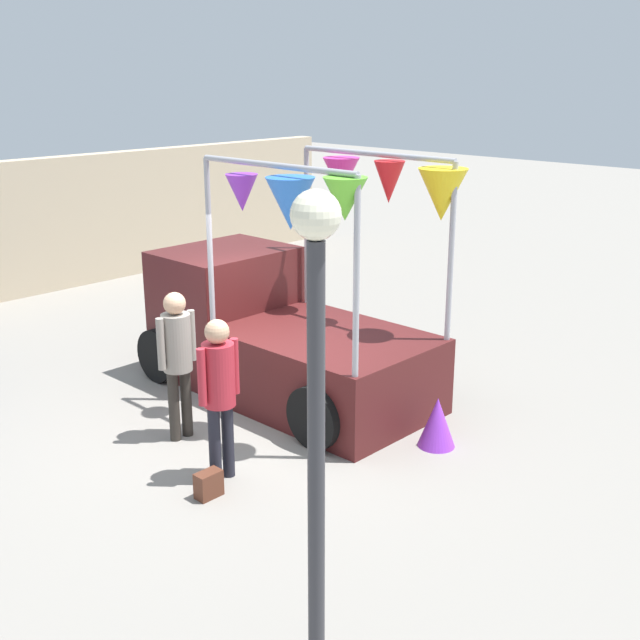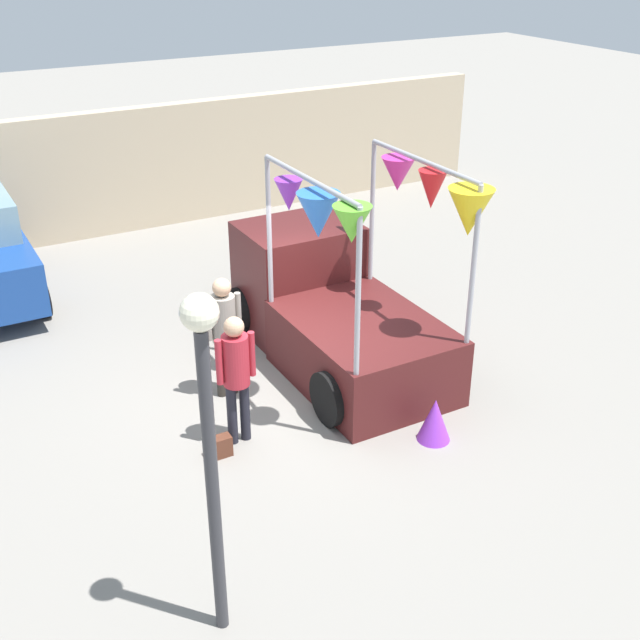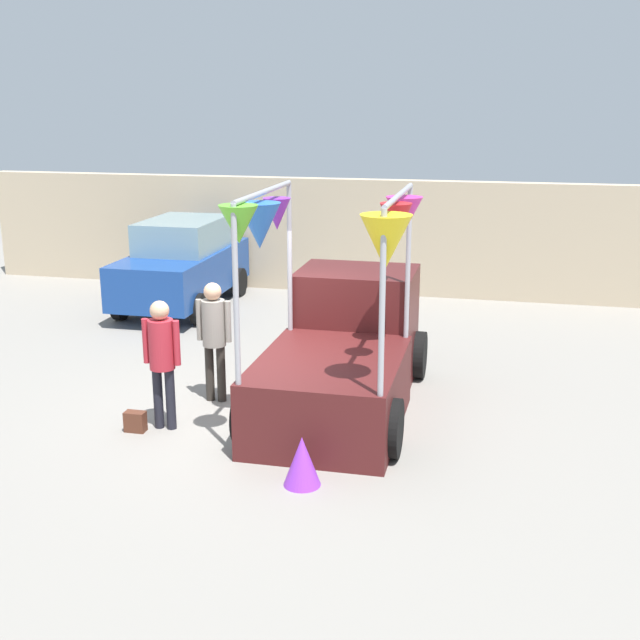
{
  "view_description": "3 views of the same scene",
  "coord_description": "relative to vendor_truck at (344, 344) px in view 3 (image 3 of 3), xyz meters",
  "views": [
    {
      "loc": [
        -5.88,
        -6.84,
        4.21
      ],
      "look_at": [
        0.98,
        -0.32,
        1.25
      ],
      "focal_mm": 45.0,
      "sensor_mm": 36.0,
      "label": 1
    },
    {
      "loc": [
        -4.26,
        -8.84,
        6.12
      ],
      "look_at": [
        0.4,
        -0.42,
        1.28
      ],
      "focal_mm": 45.0,
      "sensor_mm": 36.0,
      "label": 2
    },
    {
      "loc": [
        3.35,
        -10.19,
        4.35
      ],
      "look_at": [
        0.99,
        0.1,
        1.43
      ],
      "focal_mm": 45.0,
      "sensor_mm": 36.0,
      "label": 3
    }
  ],
  "objects": [
    {
      "name": "person_vendor",
      "position": [
        -1.88,
        -0.34,
        0.2
      ],
      "size": [
        0.53,
        0.34,
        1.8
      ],
      "color": "#2D2823",
      "rests_on": "ground"
    },
    {
      "name": "handbag",
      "position": [
        -2.54,
        -1.68,
        -0.76
      ],
      "size": [
        0.28,
        0.16,
        0.28
      ],
      "primitive_type": "cube",
      "color": "#592D1E",
      "rests_on": "ground"
    },
    {
      "name": "person_customer",
      "position": [
        -2.19,
        -1.48,
        0.19
      ],
      "size": [
        0.53,
        0.34,
        1.79
      ],
      "color": "black",
      "rests_on": "ground"
    },
    {
      "name": "parked_car",
      "position": [
        -4.48,
        4.8,
        0.04
      ],
      "size": [
        1.88,
        4.0,
        1.88
      ],
      "color": "navy",
      "rests_on": "ground"
    },
    {
      "name": "brick_boundary_wall",
      "position": [
        -1.21,
        7.03,
        0.4
      ],
      "size": [
        18.0,
        0.36,
        2.6
      ],
      "primitive_type": "cube",
      "color": "tan",
      "rests_on": "ground"
    },
    {
      "name": "folded_kite_bundle_violet",
      "position": [
        0.04,
        -2.69,
        -0.6
      ],
      "size": [
        0.51,
        0.51,
        0.6
      ],
      "primitive_type": "cone",
      "rotation": [
        0.0,
        0.0,
        2.98
      ],
      "color": "purple",
      "rests_on": "ground"
    },
    {
      "name": "vendor_truck",
      "position": [
        0.0,
        0.0,
        0.0
      ],
      "size": [
        2.53,
        4.2,
        3.23
      ],
      "color": "#4C1919",
      "rests_on": "ground"
    },
    {
      "name": "ground_plane",
      "position": [
        -1.21,
        -0.73,
        -0.9
      ],
      "size": [
        60.0,
        60.0,
        0.0
      ],
      "primitive_type": "plane",
      "color": "gray"
    }
  ]
}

